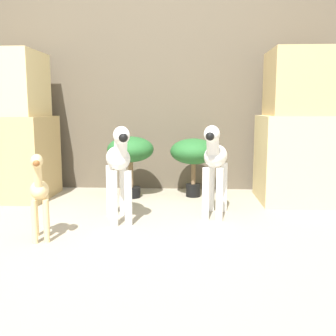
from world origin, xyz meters
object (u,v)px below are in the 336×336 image
at_px(potted_palm_front, 131,152).
at_px(potted_palm_back, 193,153).
at_px(zebra_right, 215,160).
at_px(zebra_left, 119,162).
at_px(giraffe_figurine, 39,191).

bearing_deg(potted_palm_front, potted_palm_back, 6.15).
distance_m(potted_palm_front, potted_palm_back, 0.57).
bearing_deg(potted_palm_back, potted_palm_front, -173.85).
bearing_deg(zebra_right, potted_palm_front, 138.92).
distance_m(zebra_left, potted_palm_back, 1.00).
distance_m(zebra_right, zebra_left, 0.70).
height_order(zebra_left, potted_palm_front, zebra_left).
distance_m(zebra_left, potted_palm_front, 0.79).
bearing_deg(giraffe_figurine, potted_palm_front, 73.03).
xyz_separation_m(zebra_right, zebra_left, (-0.68, -0.17, 0.00)).
height_order(zebra_left, potted_palm_back, zebra_left).
height_order(zebra_right, potted_palm_back, zebra_right).
bearing_deg(zebra_right, zebra_left, -165.97).
bearing_deg(potted_palm_front, giraffe_figurine, -106.97).
distance_m(zebra_left, giraffe_figurine, 0.60).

